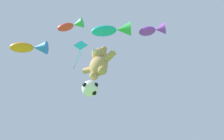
% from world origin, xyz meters
% --- Properties ---
extents(teddy_bear_kite, '(2.34, 1.03, 2.38)m').
position_xyz_m(teddy_bear_kite, '(-0.63, 5.47, 11.50)').
color(teddy_bear_kite, tan).
extents(soccer_ball_kite, '(0.93, 0.93, 0.86)m').
position_xyz_m(soccer_ball_kite, '(-1.13, 5.51, 9.75)').
color(soccer_ball_kite, white).
extents(fish_kite_violet, '(1.62, 1.23, 0.69)m').
position_xyz_m(fish_kite_violet, '(2.56, 6.52, 13.09)').
color(fish_kite_violet, purple).
extents(fish_kite_teal, '(2.40, 1.93, 0.85)m').
position_xyz_m(fish_kite_teal, '(0.64, 5.21, 13.38)').
color(fish_kite_teal, '#19ADB2').
extents(fish_kite_crimson, '(1.69, 1.11, 0.61)m').
position_xyz_m(fish_kite_crimson, '(-1.19, 3.48, 13.55)').
color(fish_kite_crimson, red).
extents(fish_kite_tangerine, '(2.22, 1.99, 0.82)m').
position_xyz_m(fish_kite_tangerine, '(-3.88, 2.82, 12.92)').
color(fish_kite_tangerine, orange).
extents(diamond_kite, '(0.77, 0.61, 2.97)m').
position_xyz_m(diamond_kite, '(-1.99, 5.02, 13.74)').
color(diamond_kite, '#19ADB2').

